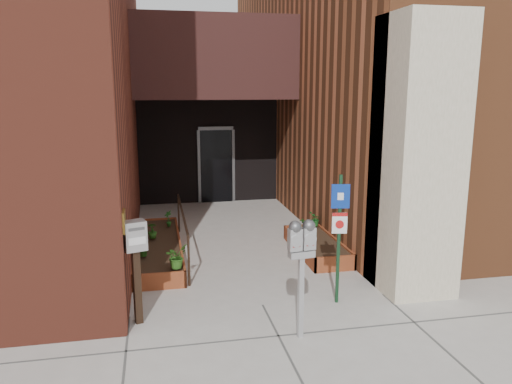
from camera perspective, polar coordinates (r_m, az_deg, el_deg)
ground at (r=7.88m, az=0.76°, el=-12.80°), size 80.00×80.00×0.00m
architecture at (r=14.06m, az=-6.29°, el=18.70°), size 20.00×14.60×10.00m
planter_left at (r=10.20m, az=-11.14°, el=-6.40°), size 0.90×3.60×0.30m
planter_right at (r=10.22m, az=6.95°, el=-6.22°), size 0.80×2.20×0.30m
handrail at (r=9.99m, az=-8.40°, el=-3.02°), size 0.04×3.34×0.90m
parking_meter at (r=6.52m, az=5.24°, el=-6.34°), size 0.37×0.19×1.63m
sign_post at (r=7.65m, az=9.50°, el=-3.81°), size 0.27×0.09×2.02m
payment_dropbox at (r=7.14m, az=-13.62°, el=-6.48°), size 0.35×0.30×1.50m
shrub_left_a at (r=8.57m, az=-9.09°, el=-7.27°), size 0.51×0.51×0.40m
shrub_left_b at (r=9.27m, az=-12.88°, el=-5.96°), size 0.31×0.31×0.40m
shrub_left_c at (r=10.30m, az=-11.76°, el=-4.34°), size 0.20×0.20×0.32m
shrub_left_d at (r=11.10m, az=-9.98°, el=-3.01°), size 0.25×0.25×0.35m
shrub_right_a at (r=10.04m, az=6.48°, el=-4.58°), size 0.25×0.25×0.32m
shrub_right_b at (r=10.53m, az=5.39°, el=-3.81°), size 0.23×0.23×0.31m
shrub_right_c at (r=11.02m, az=6.75°, el=-3.11°), size 0.39×0.39×0.32m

